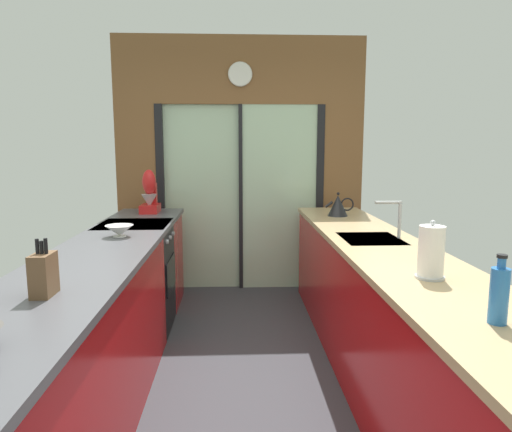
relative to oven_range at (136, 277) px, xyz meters
name	(u,v)px	position (x,y,z in m)	size (l,w,h in m)	color
ground_plane	(245,362)	(0.91, -0.65, -0.47)	(5.04, 7.60, 0.02)	#38383D
back_wall_unit	(240,150)	(0.91, 1.15, 1.07)	(2.64, 0.12, 2.70)	brown
left_counter_run	(97,328)	(0.00, -1.12, 0.01)	(0.62, 3.80, 0.92)	#AD0C0F
right_counter_run	(382,313)	(1.82, -0.95, 0.01)	(0.62, 3.80, 0.92)	#AD0C0F
sink_faucet	(395,213)	(1.97, -0.70, 0.64)	(0.19, 0.02, 0.27)	#B7BABC
oven_range	(136,277)	(0.00, 0.00, 0.00)	(0.60, 0.60, 0.92)	black
mixing_bowl_far	(119,231)	(0.02, -0.56, 0.51)	(0.20, 0.20, 0.08)	silver
knife_block	(44,274)	(0.02, -1.87, 0.56)	(0.08, 0.14, 0.25)	brown
stand_mixer	(150,196)	(0.02, 0.65, 0.63)	(0.17, 0.27, 0.42)	red
kettle	(338,205)	(1.80, 0.35, 0.56)	(0.27, 0.18, 0.22)	black
soap_bottle	(499,294)	(1.80, -2.26, 0.57)	(0.07, 0.07, 0.26)	#286BB7
paper_towel_roll	(431,252)	(1.80, -1.68, 0.59)	(0.14, 0.14, 0.29)	#B7BABC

